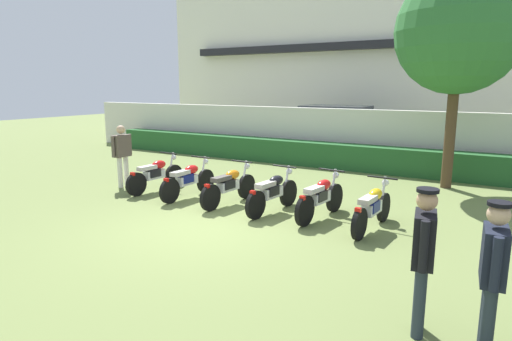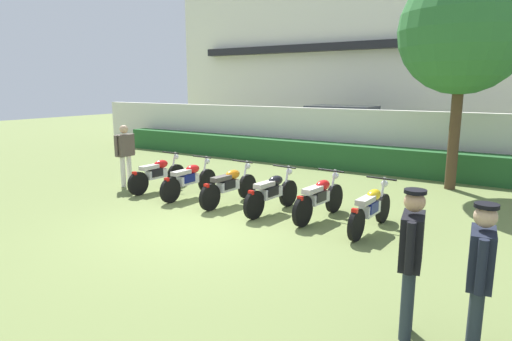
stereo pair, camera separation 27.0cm
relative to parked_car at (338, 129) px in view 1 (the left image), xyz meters
The scene contains 15 objects.
ground 11.07m from the parked_car, 82.66° to the right, with size 60.00×60.00×0.00m, color olive.
building 7.00m from the parked_car, 76.78° to the left, with size 25.31×6.50×8.52m.
compound_wall 3.33m from the parked_car, 64.92° to the right, with size 24.04×0.30×1.93m, color silver.
hedge_row 4.00m from the parked_car, 69.21° to the right, with size 19.23×0.70×0.82m, color #235628.
parked_car is the anchor object (origin of this frame).
tree_near_inspector 7.58m from the parked_car, 44.79° to the right, with size 3.16×3.16×5.63m.
motorcycle_in_row_0 9.35m from the parked_car, 99.33° to the right, with size 0.60×1.90×0.96m.
motorcycle_in_row_1 9.32m from the parked_car, 92.14° to the right, with size 0.60×1.91×0.96m.
motorcycle_in_row_2 9.36m from the parked_car, 84.67° to the right, with size 0.60×1.91×0.96m.
motorcycle_in_row_3 9.57m from the parked_car, 77.72° to the right, with size 0.60×1.85×0.96m.
motorcycle_in_row_4 9.75m from the parked_car, 71.46° to the right, with size 0.60×1.88×0.97m.
motorcycle_in_row_5 10.31m from the parked_car, 65.81° to the right, with size 0.60×1.90×0.95m.
inspector_person 9.67m from the parked_car, 105.67° to the right, with size 0.22×0.67×1.67m.
officer_0 13.82m from the parked_car, 65.70° to the right, with size 0.30×0.65×1.65m.
officer_1 14.16m from the parked_car, 63.35° to the right, with size 0.27×0.65×1.61m.
Camera 1 is at (5.02, -6.36, 2.71)m, focal length 30.45 mm.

